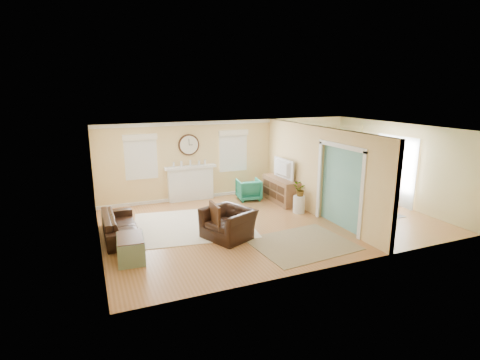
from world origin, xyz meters
The scene contains 29 objects.
floor centered at (0.00, 0.00, 0.00)m, with size 9.00×9.00×0.00m, color #A06735.
wall_back centered at (0.00, 3.00, 1.30)m, with size 9.00×0.02×2.60m, color #E6BE75.
wall_front centered at (0.00, -3.00, 1.30)m, with size 9.00×0.02×2.60m, color #E6BE75.
wall_left centered at (-4.50, 0.00, 1.30)m, with size 0.02×6.00×2.60m, color #E6BE75.
wall_right centered at (4.50, 0.00, 1.30)m, with size 0.02×6.00×2.60m, color #E6BE75.
ceiling centered at (0.00, 0.00, 2.60)m, with size 9.00×6.00×0.02m, color white.
partition centered at (1.51, 0.28, 1.36)m, with size 0.17×6.00×2.60m.
fireplace centered at (-1.50, 2.88, 0.60)m, with size 1.70×0.30×1.17m.
wall_clock centered at (-1.50, 2.97, 1.85)m, with size 0.70×0.07×0.70m.
window_left centered at (-3.05, 2.95, 1.66)m, with size 1.05×0.13×1.42m.
window_right centered at (0.05, 2.95, 1.66)m, with size 1.05×0.13×1.42m.
french_doors centered at (4.45, 0.00, 1.10)m, with size 0.06×1.70×2.20m.
pendant centered at (3.00, 0.00, 2.20)m, with size 0.30×0.30×0.55m.
rug_cream centered at (-2.10, 0.52, 0.01)m, with size 3.09×2.68×0.02m, color white.
rug_jute centered at (-0.03, -1.73, 0.01)m, with size 2.29×1.87×0.01m, color tan.
rug_grey centered at (2.71, 0.16, 0.01)m, with size 2.21×2.76×0.01m, color slate.
sofa centered at (-3.99, 0.46, 0.30)m, with size 2.06×0.81×0.60m, color black.
eames_chair centered at (-1.52, -0.67, 0.37)m, with size 1.15×1.00×0.75m, color black.
green_chair centered at (0.30, 2.18, 0.35)m, with size 0.74×0.76×0.69m, color #1B7160.
trunk centered at (-3.91, -1.01, 0.26)m, with size 0.63×0.95×0.53m.
credenza centered at (1.17, 1.54, 0.40)m, with size 0.56×1.64×0.80m.
tv centered at (1.15, 1.54, 1.12)m, with size 1.11×0.15×0.64m, color black.
garden_stool centered at (1.13, 0.34, 0.26)m, with size 0.35×0.35×0.51m, color white.
potted_plant centered at (1.13, 0.34, 0.72)m, with size 0.37×0.32×0.41m, color #337F33.
dining_table centered at (2.71, 0.16, 0.34)m, with size 1.94×1.08×0.68m, color #482B16.
dining_chair_n centered at (2.66, 1.29, 0.61)m, with size 0.57×0.57×1.03m.
dining_chair_s centered at (2.69, -0.87, 0.56)m, with size 0.43×0.43×0.95m.
dining_chair_w centered at (2.05, 0.09, 0.53)m, with size 0.50×0.50×0.91m.
dining_chair_e centered at (3.39, 0.17, 0.60)m, with size 0.50×0.50×1.02m.
Camera 1 is at (-4.62, -8.86, 3.61)m, focal length 28.00 mm.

